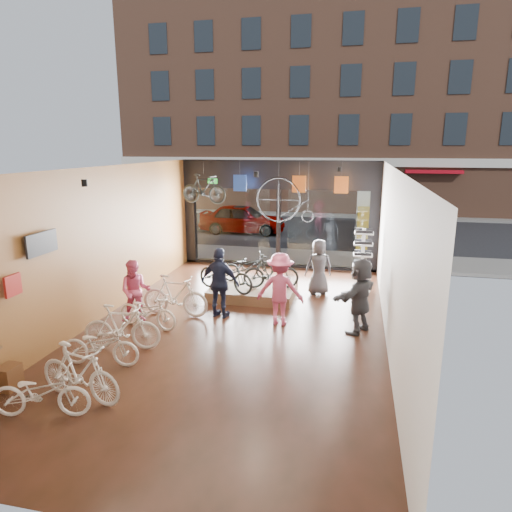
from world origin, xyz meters
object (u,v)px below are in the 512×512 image
(display_platform, at_px, (253,291))
(floor_bike_1, at_px, (80,373))
(customer_3, at_px, (280,289))
(sunglasses_rack, at_px, (362,260))
(box_truck, at_px, (382,214))
(street_car, at_px, (242,219))
(customer_5, at_px, (360,296))
(display_bike_left, at_px, (226,274))
(customer_2, at_px, (220,283))
(hung_bike, at_px, (204,189))
(floor_bike_4, at_px, (148,311))
(penny_farthing, at_px, (288,202))
(floor_bike_5, at_px, (175,296))
(customer_4, at_px, (319,267))
(floor_bike_3, at_px, (122,327))
(customer_1, at_px, (135,291))
(display_bike_mid, at_px, (271,272))
(display_bike_right, at_px, (248,267))
(floor_bike_0, at_px, (41,393))
(floor_bike_2, at_px, (100,346))

(display_platform, bearing_deg, floor_bike_1, -105.24)
(customer_3, distance_m, sunglasses_rack, 3.68)
(box_truck, bearing_deg, street_car, 171.47)
(customer_5, bearing_deg, street_car, -124.97)
(display_bike_left, xyz_separation_m, customer_5, (3.66, -1.44, 0.12))
(customer_2, distance_m, hung_bike, 4.37)
(street_car, relative_size, customer_3, 2.38)
(street_car, xyz_separation_m, customer_3, (3.85, -11.49, 0.17))
(floor_bike_4, relative_size, penny_farthing, 0.87)
(floor_bike_5, height_order, display_bike_left, display_bike_left)
(customer_2, distance_m, customer_4, 3.33)
(box_truck, xyz_separation_m, customer_2, (-4.39, -10.34, -0.39))
(floor_bike_3, xyz_separation_m, customer_1, (-0.45, 1.55, 0.28))
(box_truck, bearing_deg, display_bike_mid, -111.50)
(display_bike_mid, height_order, sunglasses_rack, sunglasses_rack)
(display_bike_right, relative_size, hung_bike, 1.00)
(display_bike_left, height_order, penny_farthing, penny_farthing)
(floor_bike_1, xyz_separation_m, customer_3, (2.77, 4.16, 0.38))
(floor_bike_4, bearing_deg, floor_bike_0, -170.32)
(floor_bike_1, relative_size, customer_5, 0.95)
(customer_1, bearing_deg, customer_5, -13.18)
(display_bike_right, relative_size, customer_3, 0.88)
(street_car, distance_m, customer_1, 12.09)
(floor_bike_2, bearing_deg, floor_bike_1, -170.10)
(floor_bike_3, xyz_separation_m, customer_4, (3.80, 4.71, 0.32))
(box_truck, relative_size, display_bike_mid, 4.13)
(customer_3, bearing_deg, customer_4, -104.11)
(box_truck, distance_m, hung_bike, 9.20)
(floor_bike_2, height_order, display_bike_right, display_bike_right)
(floor_bike_1, height_order, display_bike_left, display_bike_left)
(display_bike_mid, xyz_separation_m, customer_2, (-0.99, -1.72, 0.13))
(floor_bike_2, height_order, display_bike_mid, display_bike_mid)
(floor_bike_5, relative_size, penny_farthing, 0.97)
(floor_bike_1, height_order, floor_bike_3, floor_bike_1)
(display_bike_right, height_order, customer_5, customer_5)
(customer_5, distance_m, penny_farthing, 5.29)
(floor_bike_0, xyz_separation_m, hung_bike, (-0.05, 8.43, 2.51))
(floor_bike_4, height_order, customer_1, customer_1)
(customer_3, bearing_deg, street_car, -69.99)
(floor_bike_3, xyz_separation_m, display_bike_left, (1.30, 3.51, 0.27))
(floor_bike_3, height_order, display_platform, floor_bike_3)
(floor_bike_5, bearing_deg, floor_bike_0, 177.64)
(floor_bike_4, distance_m, sunglasses_rack, 6.47)
(floor_bike_0, height_order, customer_3, customer_3)
(customer_1, relative_size, customer_2, 0.87)
(customer_2, height_order, hung_bike, hung_bike)
(street_car, xyz_separation_m, floor_bike_2, (0.71, -14.41, -0.31))
(floor_bike_4, distance_m, customer_1, 0.68)
(floor_bike_1, distance_m, floor_bike_3, 2.04)
(customer_1, xyz_separation_m, hung_bike, (0.38, 4.29, 2.14))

